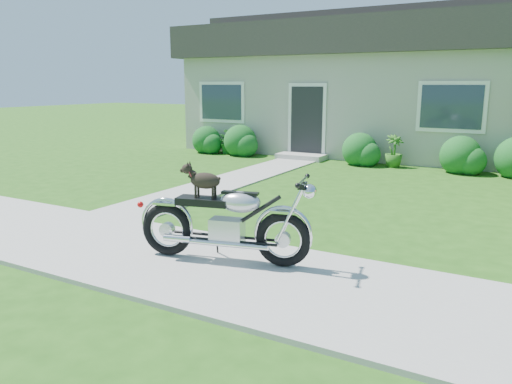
% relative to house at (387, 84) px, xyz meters
% --- Properties ---
extents(ground, '(80.00, 80.00, 0.00)m').
position_rel_house_xyz_m(ground, '(0.00, -11.99, -2.16)').
color(ground, '#235114').
rests_on(ground, ground).
extents(sidewalk, '(24.00, 2.20, 0.04)m').
position_rel_house_xyz_m(sidewalk, '(0.00, -11.99, -2.14)').
color(sidewalk, '#9E9B93').
rests_on(sidewalk, ground).
extents(walkway, '(1.20, 8.00, 0.03)m').
position_rel_house_xyz_m(walkway, '(-1.50, -6.99, -2.14)').
color(walkway, '#9E9B93').
rests_on(walkway, ground).
extents(house, '(12.60, 7.03, 4.50)m').
position_rel_house_xyz_m(house, '(0.00, 0.00, 0.00)').
color(house, '#B6B0A5').
rests_on(house, ground).
extents(shrub_row, '(9.94, 1.05, 1.05)m').
position_rel_house_xyz_m(shrub_row, '(0.09, -3.49, -1.73)').
color(shrub_row, '#16541D').
rests_on(shrub_row, ground).
extents(potted_plant_left, '(0.76, 0.68, 0.75)m').
position_rel_house_xyz_m(potted_plant_left, '(-4.06, -3.44, -1.78)').
color(potted_plant_left, '#165316').
rests_on(potted_plant_left, ground).
extents(potted_plant_right, '(0.68, 0.68, 0.86)m').
position_rel_house_xyz_m(potted_plant_right, '(1.22, -3.44, -1.73)').
color(potted_plant_right, '#29661C').
rests_on(potted_plant_right, ground).
extents(motorcycle_with_dog, '(2.19, 0.83, 1.18)m').
position_rel_house_xyz_m(motorcycle_with_dog, '(1.31, -11.80, -1.60)').
color(motorcycle_with_dog, black).
rests_on(motorcycle_with_dog, sidewalk).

